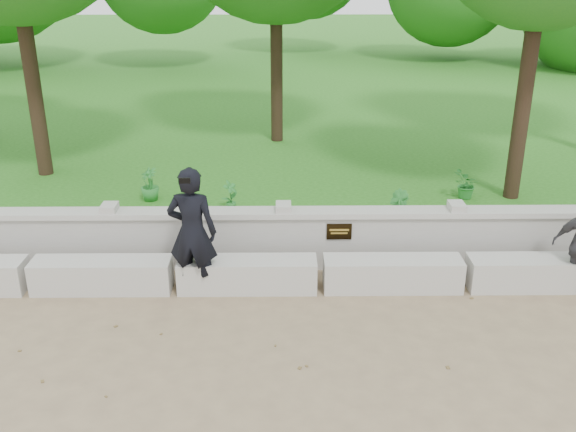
# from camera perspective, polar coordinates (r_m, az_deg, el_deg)

# --- Properties ---
(ground) EXTENTS (80.00, 80.00, 0.00)m
(ground) POSITION_cam_1_polar(r_m,az_deg,el_deg) (7.37, 3.71, -13.47)
(ground) COLOR #907B58
(ground) RESTS_ON ground
(lawn) EXTENTS (40.00, 22.00, 0.25)m
(lawn) POSITION_cam_1_polar(r_m,az_deg,el_deg) (20.42, 0.88, 10.19)
(lawn) COLOR #236016
(lawn) RESTS_ON ground
(concrete_bench) EXTENTS (11.90, 0.45, 0.45)m
(concrete_bench) POSITION_cam_1_polar(r_m,az_deg,el_deg) (8.88, 2.87, -5.18)
(concrete_bench) COLOR #B6B3AC
(concrete_bench) RESTS_ON ground
(parapet_wall) EXTENTS (12.50, 0.35, 0.90)m
(parapet_wall) POSITION_cam_1_polar(r_m,az_deg,el_deg) (9.41, 2.65, -1.94)
(parapet_wall) COLOR #ABA8A1
(parapet_wall) RESTS_ON ground
(man_main) EXTENTS (0.71, 0.64, 1.81)m
(man_main) POSITION_cam_1_polar(r_m,az_deg,el_deg) (8.57, -8.51, -1.44)
(man_main) COLOR black
(man_main) RESTS_ON ground
(shrub_a) EXTENTS (0.34, 0.35, 0.55)m
(shrub_a) POSITION_cam_1_polar(r_m,az_deg,el_deg) (10.92, -5.13, 1.78)
(shrub_a) COLOR #297B2E
(shrub_a) RESTS_ON lawn
(shrub_b) EXTENTS (0.38, 0.44, 0.68)m
(shrub_b) POSITION_cam_1_polar(r_m,az_deg,el_deg) (10.15, 9.71, 0.37)
(shrub_b) COLOR #297B2E
(shrub_b) RESTS_ON lawn
(shrub_c) EXTENTS (0.61, 0.61, 0.52)m
(shrub_c) POSITION_cam_1_polar(r_m,az_deg,el_deg) (11.90, 15.56, 2.67)
(shrub_c) COLOR #297B2E
(shrub_c) RESTS_ON lawn
(shrub_d) EXTENTS (0.45, 0.45, 0.60)m
(shrub_d) POSITION_cam_1_polar(r_m,az_deg,el_deg) (11.64, -12.21, 2.77)
(shrub_d) COLOR #297B2E
(shrub_d) RESTS_ON lawn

